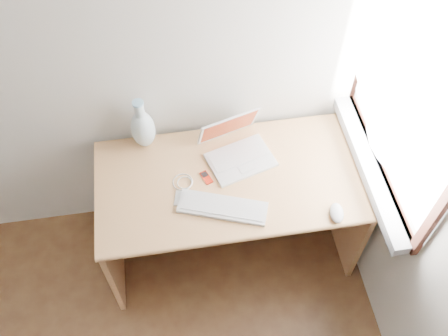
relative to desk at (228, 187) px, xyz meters
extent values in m
cube|color=white|center=(0.74, -0.16, 0.80)|extent=(0.01, 0.90, 1.00)
cube|color=gray|center=(0.69, -0.16, 0.27)|extent=(0.10, 0.96, 0.06)
cube|color=silver|center=(0.67, -0.16, 0.83)|extent=(0.02, 0.84, 0.92)
cube|color=tan|center=(0.00, -0.08, 0.19)|extent=(1.37, 0.68, 0.03)
cube|color=tan|center=(-0.67, -0.08, -0.17)|extent=(0.03, 0.64, 0.69)
cube|color=tan|center=(0.67, -0.08, -0.17)|extent=(0.03, 0.64, 0.69)
cube|color=tan|center=(0.00, 0.25, -0.05)|extent=(1.31, 0.03, 0.45)
cube|color=silver|center=(0.07, 0.02, 0.22)|extent=(0.38, 0.31, 0.02)
cube|color=silver|center=(0.07, 0.02, 0.23)|extent=(0.32, 0.20, 0.00)
cube|color=silver|center=(0.07, 0.13, 0.32)|extent=(0.34, 0.17, 0.21)
cube|color=maroon|center=(0.07, 0.13, 0.32)|extent=(0.31, 0.15, 0.18)
cube|color=silver|center=(-0.07, -0.25, 0.22)|extent=(0.45, 0.27, 0.02)
cube|color=silver|center=(-0.07, -0.25, 0.23)|extent=(0.41, 0.23, 0.00)
ellipsoid|color=silver|center=(0.47, -0.37, 0.23)|extent=(0.09, 0.12, 0.04)
cube|color=#A31C0B|center=(-0.12, -0.06, 0.21)|extent=(0.06, 0.09, 0.01)
cube|color=black|center=(-0.12, -0.06, 0.21)|extent=(0.04, 0.04, 0.00)
torus|color=silver|center=(-0.24, -0.07, 0.21)|extent=(0.10, 0.10, 0.01)
cube|color=silver|center=(-0.28, -0.16, 0.21)|extent=(0.05, 0.09, 0.01)
ellipsoid|color=silver|center=(-0.41, 0.21, 0.33)|extent=(0.12, 0.12, 0.24)
cylinder|color=silver|center=(-0.41, 0.21, 0.47)|extent=(0.05, 0.05, 0.10)
cylinder|color=#86B9D7|center=(-0.41, 0.21, 0.52)|extent=(0.06, 0.06, 0.01)
camera|label=1|loc=(-0.26, -1.50, 2.29)|focal=40.00mm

